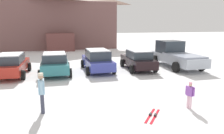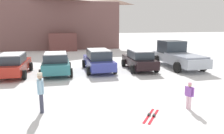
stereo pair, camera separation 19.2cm
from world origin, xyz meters
name	(u,v)px [view 2 (the right image)]	position (x,y,z in m)	size (l,w,h in m)	color
ski_lodge	(61,16)	(-2.54, 29.89, 4.79)	(16.96, 10.25, 9.45)	brown
parked_red_sedan	(13,64)	(-6.48, 11.15, 0.80)	(2.30, 4.74, 1.57)	#B0271C
parked_teal_hatchback	(56,63)	(-3.54, 10.80, 0.81)	(2.24, 4.12, 1.59)	#2B747C
parked_blue_hatchback	(98,60)	(-0.35, 11.26, 0.84)	(2.19, 4.82, 1.68)	#363F9E
parked_black_sedan	(139,60)	(2.88, 10.83, 0.80)	(2.23, 4.41, 1.58)	black
pickup_truck	(177,55)	(6.35, 11.12, 1.00)	(2.52, 6.01, 2.15)	#AFB8C6
skier_child_in_purple_jacket	(189,94)	(1.88, 2.57, 0.66)	(0.26, 0.40, 1.16)	beige
skier_adult_in_blue_parka	(41,90)	(-4.18, 3.77, 0.94)	(0.25, 0.62, 1.67)	#3A3D50
pair_of_skis	(151,116)	(0.02, 2.26, 0.02)	(1.16, 1.35, 0.08)	red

